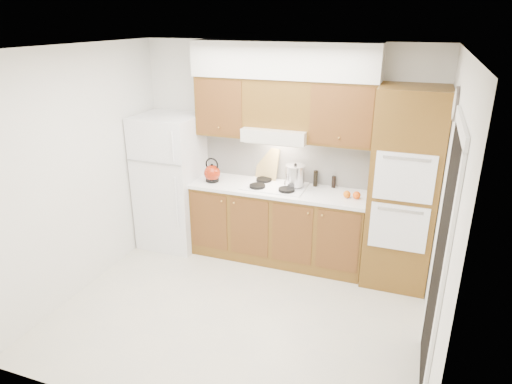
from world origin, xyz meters
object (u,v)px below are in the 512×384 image
at_px(fridge, 171,181).
at_px(kettle, 212,173).
at_px(oven_cabinet, 403,190).
at_px(stock_pot, 295,176).

distance_m(fridge, kettle, 0.63).
bearing_deg(oven_cabinet, stock_pot, 175.57).
distance_m(kettle, stock_pot, 1.02).
bearing_deg(fridge, oven_cabinet, 0.70).
bearing_deg(stock_pot, oven_cabinet, -4.43).
height_order(oven_cabinet, stock_pot, oven_cabinet).
xyz_separation_m(oven_cabinet, kettle, (-2.25, -0.06, -0.05)).
bearing_deg(fridge, kettle, -2.28).
relative_size(oven_cabinet, stock_pot, 9.44).
height_order(fridge, kettle, fridge).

